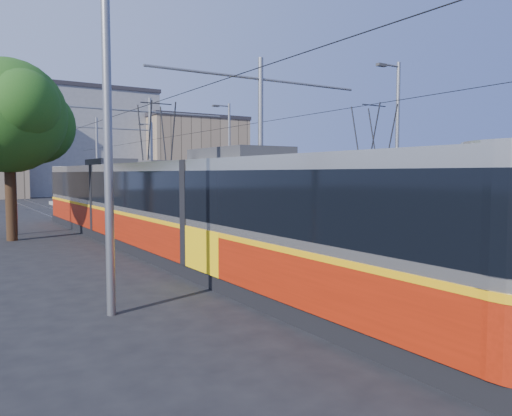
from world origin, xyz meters
TOP-DOWN VIEW (x-y plane):
  - ground at (0.00, 0.00)m, footprint 160.00×160.00m
  - platform at (0.00, 17.00)m, footprint 4.00×50.00m
  - tactile_strip_left at (-1.45, 17.00)m, footprint 0.70×50.00m
  - tactile_strip_right at (1.45, 17.00)m, footprint 0.70×50.00m
  - rails at (0.00, 17.00)m, footprint 8.71×70.00m
  - track_arrow at (-3.60, -3.00)m, footprint 1.20×5.00m
  - tram_left at (-3.60, 9.51)m, footprint 2.43×30.33m
  - tram_right at (3.60, 5.64)m, footprint 2.43×31.04m
  - catenary at (0.00, 14.15)m, footprint 9.20×70.00m
  - street_lamps at (-0.00, 21.00)m, footprint 15.18×38.22m
  - shelter at (1.07, 13.10)m, footprint 0.84×1.15m
  - tree at (-7.59, 15.95)m, footprint 5.39×4.98m
  - building_centre at (6.00, 64.00)m, footprint 18.36×14.28m
  - building_right at (20.00, 58.00)m, footprint 14.28×10.20m

SIDE VIEW (x-z plane):
  - ground at x=0.00m, z-range 0.00..0.00m
  - track_arrow at x=-3.60m, z-range 0.00..0.01m
  - rails at x=0.00m, z-range 0.00..0.03m
  - platform at x=0.00m, z-range 0.00..0.30m
  - tactile_strip_left at x=-1.45m, z-range 0.30..0.31m
  - tactile_strip_right at x=1.45m, z-range 0.30..0.31m
  - shelter at x=1.07m, z-range 0.35..2.65m
  - tram_left at x=-3.60m, z-range -1.04..4.46m
  - tram_right at x=3.60m, z-range -0.89..4.61m
  - street_lamps at x=0.00m, z-range 0.18..8.18m
  - catenary at x=0.00m, z-range 1.02..8.02m
  - tree at x=-7.59m, z-range 1.38..9.21m
  - building_right at x=20.00m, z-range 0.01..10.97m
  - building_centre at x=6.00m, z-range 0.01..14.31m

